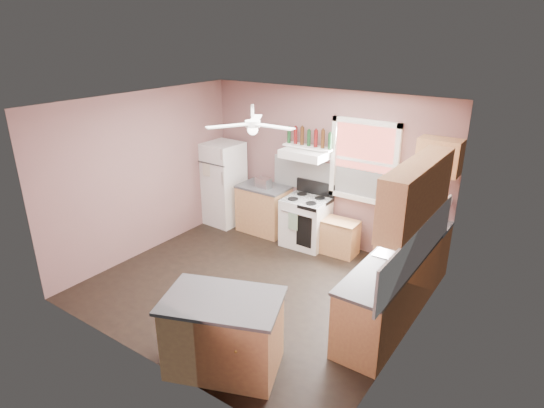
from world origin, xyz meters
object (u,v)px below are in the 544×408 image
Objects in this scene: refrigerator at (223,184)px; stove at (306,222)px; toaster at (263,183)px; cart at (340,237)px; island at (224,335)px.

stove is at bearing 4.04° from refrigerator.
toaster is 0.47× the size of cart.
cart is at bearing 72.19° from island.
refrigerator reaches higher than toaster.
stove and island have the same top height.
island is at bearing -54.40° from toaster.
island is at bearing -87.85° from cart.
cart is 3.26m from island.
toaster is (0.94, 0.02, 0.19)m from refrigerator.
refrigerator is 4.18m from island.
island reaches higher than cart.
toaster is at bearing 97.33° from island.
toaster is at bearing -179.33° from cart.
cart is (2.49, 0.08, -0.50)m from refrigerator.
stove is 1.44× the size of cart.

